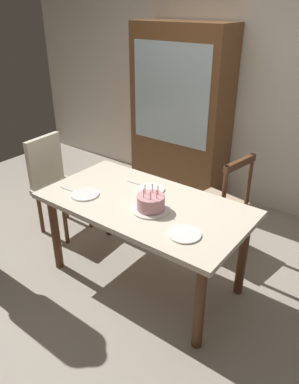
{
  "coord_description": "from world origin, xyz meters",
  "views": [
    {
      "loc": [
        1.5,
        -1.92,
        2.09
      ],
      "look_at": [
        0.05,
        0.0,
        0.84
      ],
      "focal_mm": 34.68,
      "sensor_mm": 36.0,
      "label": 1
    }
  ],
  "objects_px": {
    "plate_far_side": "(151,189)",
    "plate_near_guest": "(184,234)",
    "birthday_cake": "(151,203)",
    "chair_spindle_back": "(218,206)",
    "chair_upholstered": "(55,180)",
    "plate_near_celebrant": "(85,194)",
    "dining_table": "(144,213)",
    "china_cabinet": "(181,114)"
  },
  "relations": [
    {
      "from": "dining_table",
      "to": "plate_far_side",
      "type": "relative_size",
      "value": 7.23
    },
    {
      "from": "birthday_cake",
      "to": "dining_table",
      "type": "bearing_deg",
      "value": 149.16
    },
    {
      "from": "chair_upholstered",
      "to": "china_cabinet",
      "type": "bearing_deg",
      "value": 70.92
    },
    {
      "from": "dining_table",
      "to": "plate_near_celebrant",
      "type": "relative_size",
      "value": 7.23
    },
    {
      "from": "dining_table",
      "to": "plate_near_guest",
      "type": "distance_m",
      "value": 0.52
    },
    {
      "from": "chair_spindle_back",
      "to": "chair_upholstered",
      "type": "relative_size",
      "value": 1.0
    },
    {
      "from": "dining_table",
      "to": "plate_near_celebrant",
      "type": "bearing_deg",
      "value": -156.41
    },
    {
      "from": "plate_near_celebrant",
      "to": "plate_far_side",
      "type": "height_order",
      "value": "same"
    },
    {
      "from": "birthday_cake",
      "to": "chair_upholstered",
      "type": "bearing_deg",
      "value": 172.0
    },
    {
      "from": "plate_far_side",
      "to": "chair_upholstered",
      "type": "bearing_deg",
      "value": -176.08
    },
    {
      "from": "plate_far_side",
      "to": "chair_spindle_back",
      "type": "distance_m",
      "value": 0.7
    },
    {
      "from": "dining_table",
      "to": "birthday_cake",
      "type": "distance_m",
      "value": 0.2
    },
    {
      "from": "plate_near_celebrant",
      "to": "chair_spindle_back",
      "type": "xyz_separation_m",
      "value": [
        0.7,
        0.93,
        -0.28
      ]
    },
    {
      "from": "plate_near_celebrant",
      "to": "china_cabinet",
      "type": "distance_m",
      "value": 1.78
    },
    {
      "from": "birthday_cake",
      "to": "plate_near_guest",
      "type": "distance_m",
      "value": 0.39
    },
    {
      "from": "dining_table",
      "to": "plate_near_guest",
      "type": "bearing_deg",
      "value": -21.81
    },
    {
      "from": "dining_table",
      "to": "chair_spindle_back",
      "type": "distance_m",
      "value": 0.8
    },
    {
      "from": "plate_far_side",
      "to": "dining_table",
      "type": "bearing_deg",
      "value": -67.39
    },
    {
      "from": "plate_near_celebrant",
      "to": "plate_near_guest",
      "type": "distance_m",
      "value": 0.91
    },
    {
      "from": "birthday_cake",
      "to": "china_cabinet",
      "type": "relative_size",
      "value": 0.15
    },
    {
      "from": "birthday_cake",
      "to": "plate_far_side",
      "type": "relative_size",
      "value": 1.27
    },
    {
      "from": "dining_table",
      "to": "plate_near_guest",
      "type": "height_order",
      "value": "plate_near_guest"
    },
    {
      "from": "china_cabinet",
      "to": "plate_near_guest",
      "type": "bearing_deg",
      "value": -56.38
    },
    {
      "from": "dining_table",
      "to": "china_cabinet",
      "type": "bearing_deg",
      "value": 113.75
    },
    {
      "from": "plate_near_guest",
      "to": "chair_spindle_back",
      "type": "bearing_deg",
      "value": 103.12
    },
    {
      "from": "dining_table",
      "to": "chair_spindle_back",
      "type": "height_order",
      "value": "chair_spindle_back"
    },
    {
      "from": "plate_near_guest",
      "to": "plate_near_celebrant",
      "type": "bearing_deg",
      "value": 180.0
    },
    {
      "from": "plate_far_side",
      "to": "plate_near_guest",
      "type": "xyz_separation_m",
      "value": [
        0.56,
        -0.38,
        0.0
      ]
    },
    {
      "from": "plate_near_guest",
      "to": "china_cabinet",
      "type": "height_order",
      "value": "china_cabinet"
    },
    {
      "from": "birthday_cake",
      "to": "chair_upholstered",
      "type": "relative_size",
      "value": 0.29
    },
    {
      "from": "dining_table",
      "to": "chair_spindle_back",
      "type": "bearing_deg",
      "value": 70.6
    },
    {
      "from": "dining_table",
      "to": "chair_spindle_back",
      "type": "relative_size",
      "value": 1.67
    },
    {
      "from": "birthday_cake",
      "to": "plate_near_guest",
      "type": "bearing_deg",
      "value": -18.76
    },
    {
      "from": "birthday_cake",
      "to": "chair_upholstered",
      "type": "distance_m",
      "value": 1.33
    },
    {
      "from": "chair_spindle_back",
      "to": "chair_upholstered",
      "type": "xyz_separation_m",
      "value": [
        -1.44,
        -0.62,
        0.07
      ]
    },
    {
      "from": "plate_far_side",
      "to": "plate_near_guest",
      "type": "relative_size",
      "value": 1.0
    },
    {
      "from": "birthday_cake",
      "to": "plate_near_guest",
      "type": "relative_size",
      "value": 1.27
    },
    {
      "from": "chair_upholstered",
      "to": "china_cabinet",
      "type": "relative_size",
      "value": 0.5
    },
    {
      "from": "chair_upholstered",
      "to": "plate_near_guest",
      "type": "bearing_deg",
      "value": -10.44
    },
    {
      "from": "birthday_cake",
      "to": "plate_far_side",
      "type": "xyz_separation_m",
      "value": [
        -0.19,
        0.26,
        -0.05
      ]
    },
    {
      "from": "dining_table",
      "to": "chair_upholstered",
      "type": "distance_m",
      "value": 1.19
    },
    {
      "from": "plate_near_guest",
      "to": "chair_spindle_back",
      "type": "height_order",
      "value": "chair_spindle_back"
    }
  ]
}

